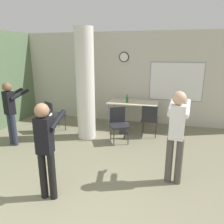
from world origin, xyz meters
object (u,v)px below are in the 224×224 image
object	(u,v)px
folding_table	(133,104)
chair_table_right	(150,118)
bottle_on_table	(127,99)
person_watching_back	(11,109)
chair_near_pillar	(54,114)
person_playing_side	(177,131)
person_playing_front	(46,144)
chair_table_front	(119,122)

from	to	relation	value
folding_table	chair_table_right	distance (m)	0.89
bottle_on_table	chair_table_right	distance (m)	0.98
bottle_on_table	person_watching_back	bearing A→B (deg)	-141.29
folding_table	bottle_on_table	size ratio (longest dim) A/B	6.20
chair_near_pillar	person_playing_side	size ratio (longest dim) A/B	0.53
chair_table_right	chair_near_pillar	bearing A→B (deg)	-173.74
person_playing_front	person_watching_back	world-z (taller)	person_watching_back
chair_near_pillar	chair_table_right	distance (m)	2.70
person_watching_back	person_playing_side	xyz separation A→B (m)	(3.79, -0.64, 0.05)
person_watching_back	person_playing_side	world-z (taller)	person_playing_side
chair_near_pillar	person_watching_back	distance (m)	1.26
bottle_on_table	person_playing_side	world-z (taller)	person_playing_side
folding_table	bottle_on_table	xyz separation A→B (m)	(-0.16, -0.10, 0.15)
chair_table_front	person_playing_side	distance (m)	2.05
bottle_on_table	chair_near_pillar	distance (m)	2.16
folding_table	person_playing_front	bearing A→B (deg)	-100.82
chair_table_front	bottle_on_table	bearing A→B (deg)	90.70
chair_table_right	person_watching_back	size ratio (longest dim) A/B	0.56
chair_table_right	person_playing_side	distance (m)	2.18
chair_table_front	person_playing_front	distance (m)	2.52
chair_table_front	person_playing_side	size ratio (longest dim) A/B	0.53
person_playing_front	person_playing_side	xyz separation A→B (m)	(1.89, 0.94, 0.06)
person_watching_back	person_playing_side	distance (m)	3.84
person_watching_back	person_playing_side	bearing A→B (deg)	-9.62
folding_table	person_playing_side	distance (m)	2.96
bottle_on_table	person_playing_front	world-z (taller)	person_playing_front
folding_table	bottle_on_table	bearing A→B (deg)	-148.13
person_playing_side	chair_table_right	bearing A→B (deg)	107.02
folding_table	chair_table_front	world-z (taller)	chair_table_front
folding_table	chair_near_pillar	bearing A→B (deg)	-155.78
chair_table_front	chair_table_right	distance (m)	0.91
person_playing_side	bottle_on_table	bearing A→B (deg)	117.57
bottle_on_table	chair_table_front	world-z (taller)	bottle_on_table
bottle_on_table	chair_near_pillar	size ratio (longest dim) A/B	0.27
person_playing_front	person_playing_side	distance (m)	2.11
chair_near_pillar	person_playing_front	distance (m)	3.06
folding_table	person_playing_front	xyz separation A→B (m)	(-0.69, -3.64, 0.19)
chair_near_pillar	chair_table_front	xyz separation A→B (m)	(1.97, -0.26, 0.00)
person_watching_back	chair_table_right	bearing A→B (deg)	23.78
folding_table	chair_table_front	bearing A→B (deg)	-96.95
bottle_on_table	chair_table_right	bearing A→B (deg)	-37.29
chair_table_front	person_watching_back	distance (m)	2.62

